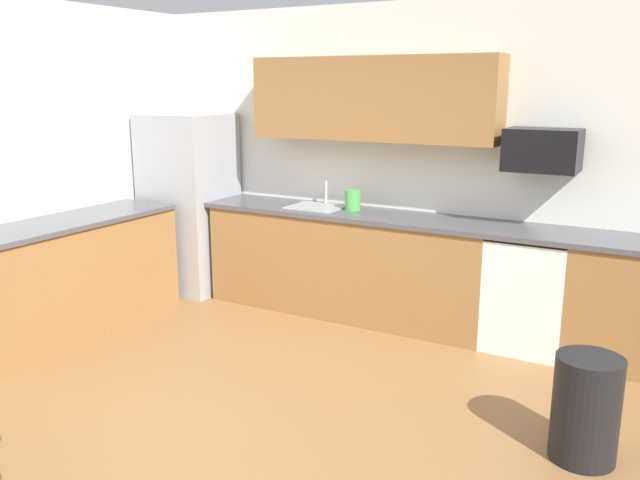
{
  "coord_description": "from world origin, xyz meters",
  "views": [
    {
      "loc": [
        2.13,
        -2.76,
        2.03
      ],
      "look_at": [
        0.0,
        1.0,
        1.0
      ],
      "focal_mm": 37.05,
      "sensor_mm": 36.0,
      "label": 1
    }
  ],
  "objects_px": {
    "refrigerator": "(190,203)",
    "oven_range": "(529,291)",
    "microwave": "(542,150)",
    "kettle": "(353,201)",
    "trash_bin": "(586,409)"
  },
  "relations": [
    {
      "from": "refrigerator",
      "to": "trash_bin",
      "type": "distance_m",
      "value": 4.23
    },
    {
      "from": "oven_range",
      "to": "trash_bin",
      "type": "xyz_separation_m",
      "value": [
        0.64,
        -1.49,
        -0.16
      ]
    },
    {
      "from": "oven_range",
      "to": "trash_bin",
      "type": "height_order",
      "value": "oven_range"
    },
    {
      "from": "refrigerator",
      "to": "oven_range",
      "type": "bearing_deg",
      "value": 1.38
    },
    {
      "from": "microwave",
      "to": "kettle",
      "type": "relative_size",
      "value": 2.7
    },
    {
      "from": "refrigerator",
      "to": "trash_bin",
      "type": "height_order",
      "value": "refrigerator"
    },
    {
      "from": "trash_bin",
      "to": "refrigerator",
      "type": "bearing_deg",
      "value": 160.43
    },
    {
      "from": "trash_bin",
      "to": "kettle",
      "type": "height_order",
      "value": "kettle"
    },
    {
      "from": "refrigerator",
      "to": "kettle",
      "type": "relative_size",
      "value": 8.7
    },
    {
      "from": "refrigerator",
      "to": "oven_range",
      "type": "distance_m",
      "value": 3.34
    },
    {
      "from": "oven_range",
      "to": "kettle",
      "type": "xyz_separation_m",
      "value": [
        -1.57,
        0.05,
        0.56
      ]
    },
    {
      "from": "refrigerator",
      "to": "kettle",
      "type": "bearing_deg",
      "value": 4.26
    },
    {
      "from": "refrigerator",
      "to": "microwave",
      "type": "bearing_deg",
      "value": 3.11
    },
    {
      "from": "refrigerator",
      "to": "oven_range",
      "type": "xyz_separation_m",
      "value": [
        3.31,
        0.08,
        -0.41
      ]
    },
    {
      "from": "microwave",
      "to": "oven_range",
      "type": "bearing_deg",
      "value": -90.0
    }
  ]
}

